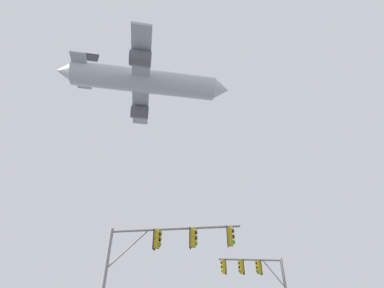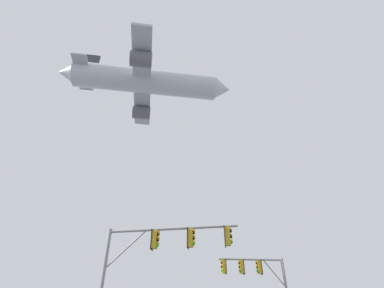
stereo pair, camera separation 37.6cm
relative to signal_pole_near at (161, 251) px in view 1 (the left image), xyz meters
The scene contains 3 objects.
signal_pole_near is the anchor object (origin of this frame).
signal_pole_far 9.89m from the signal_pole_near, 51.93° to the left, with size 4.89×0.92×5.77m.
airplane 34.42m from the signal_pole_near, 111.29° to the left, with size 27.02×20.87×7.37m.
Camera 1 is at (-0.30, -6.98, 1.20)m, focal length 26.57 mm.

